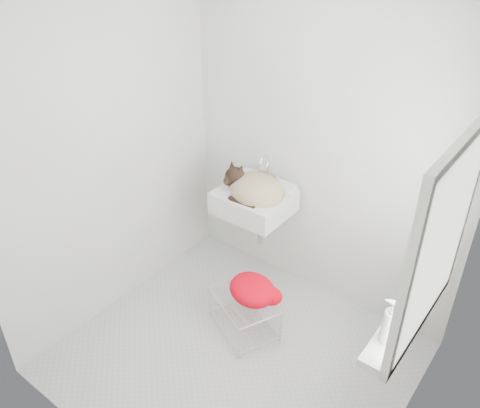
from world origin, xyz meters
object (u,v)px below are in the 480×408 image
Objects in this scene: sink at (254,192)px; wire_rack at (244,313)px; bottle_a at (388,341)px; bottle_c at (419,294)px; cat at (254,189)px; bottle_b at (405,316)px.

sink reaches higher than wire_rack.
bottle_c is at bearing 90.00° from bottle_a.
cat is 2.19× the size of bottle_a.
cat is 3.17× the size of bottle_c.
cat is at bearing -55.03° from sink.
cat reaches higher than bottle_a.
bottle_a is at bearing -90.00° from bottle_c.
wire_rack is 2.14× the size of bottle_a.
bottle_a is at bearing -17.99° from cat.
cat is 1.02× the size of wire_rack.
sink is 2.53× the size of bottle_b.
sink reaches higher than bottle_b.
sink is 2.37× the size of bottle_a.
bottle_a is 1.07× the size of bottle_b.
cat is at bearing 151.06° from bottle_a.
wire_rack is 1.35m from bottle_a.
cat is 1.48m from bottle_b.
wire_rack is at bearing -173.02° from bottle_c.
bottle_a is 0.43m from bottle_c.
bottle_b is at bearing 90.00° from bottle_a.
cat is 2.34× the size of bottle_b.
bottle_a is (1.12, -0.30, 0.70)m from wire_rack.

